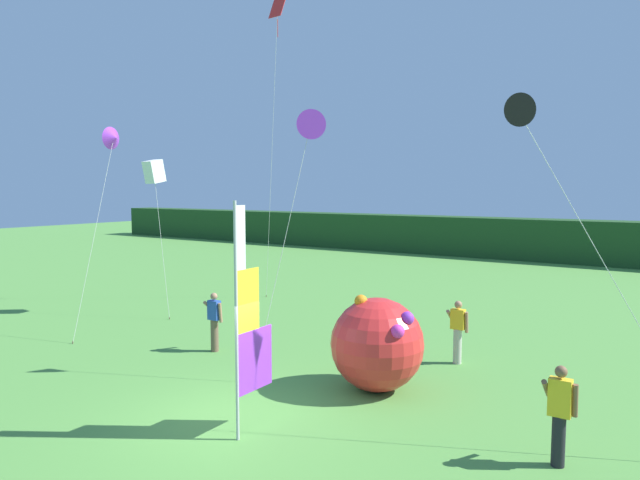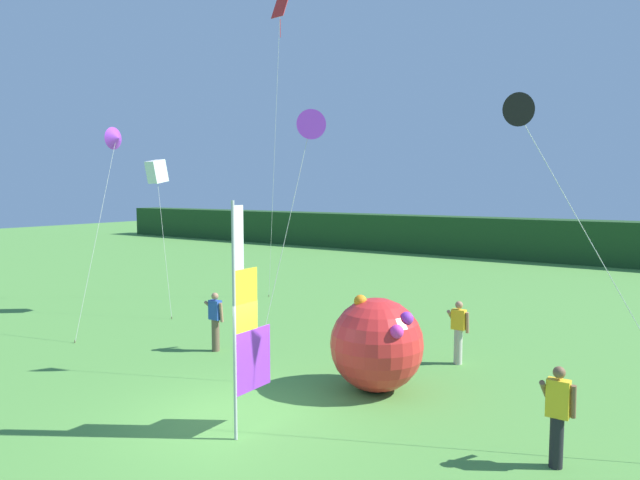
{
  "view_description": "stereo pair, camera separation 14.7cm",
  "coord_description": "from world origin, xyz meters",
  "px_view_note": "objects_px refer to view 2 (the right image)",
  "views": [
    {
      "loc": [
        7.42,
        -8.13,
        4.61
      ],
      "look_at": [
        -0.14,
        3.23,
        3.36
      ],
      "focal_mm": 31.56,
      "sensor_mm": 36.0,
      "label": 1
    },
    {
      "loc": [
        7.54,
        -8.04,
        4.61
      ],
      "look_at": [
        -0.14,
        3.23,
        3.36
      ],
      "focal_mm": 31.56,
      "sensor_mm": 36.0,
      "label": 2
    }
  ],
  "objects_px": {
    "kite_white_box_2": "(157,172)",
    "kite_purple_delta_4": "(116,139)",
    "person_far_left": "(558,414)",
    "kite_purple_delta_3": "(310,126)",
    "kite_red_diamond_0": "(279,28)",
    "kite_black_delta_1": "(518,112)",
    "banner_flag": "(245,324)",
    "person_near_banner": "(459,331)",
    "inflatable_balloon": "(377,344)",
    "person_mid_field": "(215,320)"
  },
  "relations": [
    {
      "from": "person_far_left",
      "to": "kite_black_delta_1",
      "type": "xyz_separation_m",
      "value": [
        -1.04,
        0.88,
        5.06
      ]
    },
    {
      "from": "kite_white_box_2",
      "to": "kite_purple_delta_4",
      "type": "bearing_deg",
      "value": -71.34
    },
    {
      "from": "person_far_left",
      "to": "kite_purple_delta_4",
      "type": "relative_size",
      "value": 0.26
    },
    {
      "from": "person_far_left",
      "to": "kite_purple_delta_3",
      "type": "xyz_separation_m",
      "value": [
        -6.12,
        1.61,
        5.21
      ]
    },
    {
      "from": "person_near_banner",
      "to": "person_far_left",
      "type": "distance_m",
      "value": 5.54
    },
    {
      "from": "person_mid_field",
      "to": "kite_red_diamond_0",
      "type": "relative_size",
      "value": 0.14
    },
    {
      "from": "inflatable_balloon",
      "to": "banner_flag",
      "type": "bearing_deg",
      "value": -105.07
    },
    {
      "from": "banner_flag",
      "to": "inflatable_balloon",
      "type": "xyz_separation_m",
      "value": [
        0.92,
        3.41,
        -1.04
      ]
    },
    {
      "from": "kite_white_box_2",
      "to": "kite_purple_delta_3",
      "type": "bearing_deg",
      "value": -16.1
    },
    {
      "from": "person_near_banner",
      "to": "person_far_left",
      "type": "relative_size",
      "value": 0.98
    },
    {
      "from": "person_mid_field",
      "to": "person_far_left",
      "type": "distance_m",
      "value": 9.62
    },
    {
      "from": "banner_flag",
      "to": "kite_red_diamond_0",
      "type": "relative_size",
      "value": 0.36
    },
    {
      "from": "kite_white_box_2",
      "to": "kite_purple_delta_3",
      "type": "height_order",
      "value": "kite_purple_delta_3"
    },
    {
      "from": "kite_red_diamond_0",
      "to": "kite_purple_delta_3",
      "type": "height_order",
      "value": "kite_red_diamond_0"
    },
    {
      "from": "person_near_banner",
      "to": "person_far_left",
      "type": "xyz_separation_m",
      "value": [
        3.34,
        -4.42,
        0.02
      ]
    },
    {
      "from": "kite_white_box_2",
      "to": "kite_purple_delta_3",
      "type": "relative_size",
      "value": 0.87
    },
    {
      "from": "kite_red_diamond_0",
      "to": "kite_purple_delta_3",
      "type": "relative_size",
      "value": 1.87
    },
    {
      "from": "kite_purple_delta_4",
      "to": "kite_black_delta_1",
      "type": "bearing_deg",
      "value": -4.4
    },
    {
      "from": "person_far_left",
      "to": "kite_red_diamond_0",
      "type": "bearing_deg",
      "value": 145.84
    },
    {
      "from": "person_near_banner",
      "to": "kite_purple_delta_3",
      "type": "xyz_separation_m",
      "value": [
        -2.78,
        -2.81,
        5.23
      ]
    },
    {
      "from": "person_far_left",
      "to": "kite_red_diamond_0",
      "type": "relative_size",
      "value": 0.14
    },
    {
      "from": "inflatable_balloon",
      "to": "kite_red_diamond_0",
      "type": "bearing_deg",
      "value": 139.89
    },
    {
      "from": "person_near_banner",
      "to": "person_mid_field",
      "type": "bearing_deg",
      "value": -155.89
    },
    {
      "from": "kite_purple_delta_4",
      "to": "kite_purple_delta_3",
      "type": "bearing_deg",
      "value": -1.93
    },
    {
      "from": "person_far_left",
      "to": "kite_red_diamond_0",
      "type": "xyz_separation_m",
      "value": [
        -12.45,
        8.45,
        10.06
      ]
    },
    {
      "from": "person_near_banner",
      "to": "person_far_left",
      "type": "height_order",
      "value": "person_far_left"
    },
    {
      "from": "banner_flag",
      "to": "person_far_left",
      "type": "xyz_separation_m",
      "value": [
        5.1,
        1.93,
        -1.19
      ]
    },
    {
      "from": "person_near_banner",
      "to": "kite_red_diamond_0",
      "type": "height_order",
      "value": "kite_red_diamond_0"
    },
    {
      "from": "kite_red_diamond_0",
      "to": "inflatable_balloon",
      "type": "bearing_deg",
      "value": -40.11
    },
    {
      "from": "person_mid_field",
      "to": "kite_black_delta_1",
      "type": "height_order",
      "value": "kite_black_delta_1"
    },
    {
      "from": "person_mid_field",
      "to": "kite_red_diamond_0",
      "type": "height_order",
      "value": "kite_red_diamond_0"
    },
    {
      "from": "banner_flag",
      "to": "kite_purple_delta_3",
      "type": "relative_size",
      "value": 0.68
    },
    {
      "from": "kite_black_delta_1",
      "to": "kite_purple_delta_4",
      "type": "height_order",
      "value": "kite_purple_delta_4"
    },
    {
      "from": "person_far_left",
      "to": "kite_purple_delta_3",
      "type": "bearing_deg",
      "value": 165.24
    },
    {
      "from": "person_mid_field",
      "to": "kite_purple_delta_3",
      "type": "height_order",
      "value": "kite_purple_delta_3"
    },
    {
      "from": "banner_flag",
      "to": "kite_white_box_2",
      "type": "xyz_separation_m",
      "value": [
        -9.67,
        6.04,
        3.12
      ]
    },
    {
      "from": "person_mid_field",
      "to": "kite_purple_delta_4",
      "type": "height_order",
      "value": "kite_purple_delta_4"
    },
    {
      "from": "banner_flag",
      "to": "kite_white_box_2",
      "type": "height_order",
      "value": "kite_white_box_2"
    },
    {
      "from": "person_near_banner",
      "to": "kite_white_box_2",
      "type": "relative_size",
      "value": 0.3
    },
    {
      "from": "person_mid_field",
      "to": "inflatable_balloon",
      "type": "distance_m",
      "value": 5.3
    },
    {
      "from": "banner_flag",
      "to": "person_far_left",
      "type": "distance_m",
      "value": 5.59
    },
    {
      "from": "banner_flag",
      "to": "kite_purple_delta_3",
      "type": "distance_m",
      "value": 5.45
    },
    {
      "from": "kite_purple_delta_3",
      "to": "kite_red_diamond_0",
      "type": "bearing_deg",
      "value": 132.79
    },
    {
      "from": "banner_flag",
      "to": "kite_purple_delta_4",
      "type": "bearing_deg",
      "value": 156.88
    },
    {
      "from": "kite_white_box_2",
      "to": "banner_flag",
      "type": "bearing_deg",
      "value": -31.98
    },
    {
      "from": "kite_red_diamond_0",
      "to": "kite_purple_delta_4",
      "type": "height_order",
      "value": "kite_red_diamond_0"
    },
    {
      "from": "inflatable_balloon",
      "to": "kite_purple_delta_4",
      "type": "xyz_separation_m",
      "value": [
        -9.84,
        0.4,
        5.14
      ]
    },
    {
      "from": "banner_flag",
      "to": "kite_black_delta_1",
      "type": "bearing_deg",
      "value": 34.65
    },
    {
      "from": "inflatable_balloon",
      "to": "person_near_banner",
      "type": "bearing_deg",
      "value": 73.99
    },
    {
      "from": "kite_purple_delta_3",
      "to": "inflatable_balloon",
      "type": "bearing_deg",
      "value": -3.84
    }
  ]
}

